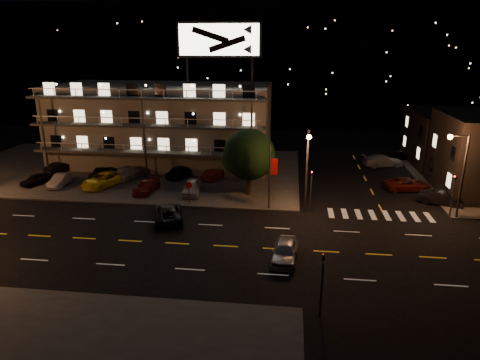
# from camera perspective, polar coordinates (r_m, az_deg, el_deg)

# --- Properties ---
(ground) EXTENTS (140.00, 140.00, 0.00)m
(ground) POSITION_cam_1_polar(r_m,az_deg,el_deg) (35.19, -5.18, -8.60)
(ground) COLOR black
(ground) RESTS_ON ground
(curb_nw) EXTENTS (44.00, 24.00, 0.15)m
(curb_nw) POSITION_cam_1_polar(r_m,az_deg,el_deg) (57.07, -14.87, 1.39)
(curb_nw) COLOR #383936
(curb_nw) RESTS_ON ground
(motel) EXTENTS (28.00, 13.80, 18.10)m
(motel) POSITION_cam_1_polar(r_m,az_deg,el_deg) (58.12, -10.14, 7.34)
(motel) COLOR gray
(motel) RESTS_ON ground
(side_bldg_back) EXTENTS (14.06, 12.00, 7.00)m
(side_bldg_back) POSITION_cam_1_polar(r_m,az_deg,el_deg) (64.31, 27.90, 4.87)
(side_bldg_back) COLOR black
(side_bldg_back) RESTS_ON ground
(hill_backdrop) EXTENTS (120.00, 25.00, 24.00)m
(hill_backdrop) POSITION_cam_1_polar(r_m,az_deg,el_deg) (100.48, -0.46, 15.47)
(hill_backdrop) COLOR black
(hill_backdrop) RESTS_ON ground
(streetlight_nc) EXTENTS (0.44, 1.92, 8.00)m
(streetlight_nc) POSITION_cam_1_polar(r_m,az_deg,el_deg) (40.19, 8.95, 2.22)
(streetlight_nc) COLOR #2D2D30
(streetlight_nc) RESTS_ON ground
(streetlight_ne) EXTENTS (1.92, 0.44, 8.00)m
(streetlight_ne) POSITION_cam_1_polar(r_m,az_deg,el_deg) (43.28, 27.28, 1.54)
(streetlight_ne) COLOR #2D2D30
(streetlight_ne) RESTS_ON ground
(signal_nw) EXTENTS (0.20, 0.27, 4.60)m
(signal_nw) POSITION_cam_1_polar(r_m,az_deg,el_deg) (41.44, 9.46, -0.79)
(signal_nw) COLOR #2D2D30
(signal_nw) RESTS_ON ground
(signal_sw) EXTENTS (0.20, 0.27, 4.60)m
(signal_sw) POSITION_cam_1_polar(r_m,az_deg,el_deg) (25.90, 10.89, -12.76)
(signal_sw) COLOR #2D2D30
(signal_sw) RESTS_ON ground
(signal_ne) EXTENTS (0.27, 0.20, 4.60)m
(signal_ne) POSITION_cam_1_polar(r_m,az_deg,el_deg) (44.06, 26.59, -1.36)
(signal_ne) COLOR #2D2D30
(signal_ne) RESTS_ON ground
(banner_north) EXTENTS (0.83, 0.16, 6.40)m
(banner_north) POSITION_cam_1_polar(r_m,az_deg,el_deg) (41.07, 4.07, 0.50)
(banner_north) COLOR #2D2D30
(banner_north) RESTS_ON ground
(stop_sign) EXTENTS (0.91, 0.11, 2.61)m
(stop_sign) POSITION_cam_1_polar(r_m,az_deg,el_deg) (42.89, -6.82, -1.24)
(stop_sign) COLOR #2D2D30
(stop_sign) RESTS_ON ground
(tree) EXTENTS (5.62, 5.41, 7.07)m
(tree) POSITION_cam_1_polar(r_m,az_deg,el_deg) (44.68, 1.16, 3.20)
(tree) COLOR black
(tree) RESTS_ON curb_nw
(lot_car_0) EXTENTS (2.82, 3.90, 1.23)m
(lot_car_0) POSITION_cam_1_polar(r_m,az_deg,el_deg) (54.14, -25.55, 0.10)
(lot_car_0) COLOR black
(lot_car_0) RESTS_ON curb_nw
(lot_car_1) EXTENTS (1.49, 4.06, 1.33)m
(lot_car_1) POSITION_cam_1_polar(r_m,az_deg,el_deg) (52.51, -22.82, -0.00)
(lot_car_1) COLOR #9A9BA0
(lot_car_1) RESTS_ON curb_nw
(lot_car_2) EXTENTS (4.26, 5.91, 1.50)m
(lot_car_2) POSITION_cam_1_polar(r_m,az_deg,el_deg) (50.57, -17.78, 0.01)
(lot_car_2) COLOR yellow
(lot_car_2) RESTS_ON curb_nw
(lot_car_3) EXTENTS (2.25, 4.57, 1.28)m
(lot_car_3) POSITION_cam_1_polar(r_m,az_deg,el_deg) (47.41, -12.33, -0.84)
(lot_car_3) COLOR #5C150D
(lot_car_3) RESTS_ON curb_nw
(lot_car_4) EXTENTS (2.14, 4.54, 1.50)m
(lot_car_4) POSITION_cam_1_polar(r_m,az_deg,el_deg) (46.02, -6.43, -0.96)
(lot_car_4) COLOR #9A9BA0
(lot_car_4) RESTS_ON curb_nw
(lot_car_5) EXTENTS (2.88, 4.13, 1.29)m
(lot_car_5) POSITION_cam_1_polar(r_m,az_deg,el_deg) (58.00, -22.85, 1.57)
(lot_car_5) COLOR black
(lot_car_5) RESTS_ON curb_nw
(lot_car_6) EXTENTS (3.16, 5.12, 1.32)m
(lot_car_6) POSITION_cam_1_polar(r_m,az_deg,el_deg) (53.88, -17.98, 0.96)
(lot_car_6) COLOR black
(lot_car_6) RESTS_ON curb_nw
(lot_car_7) EXTENTS (3.93, 5.50, 1.48)m
(lot_car_7) POSITION_cam_1_polar(r_m,az_deg,el_deg) (52.84, -14.32, 1.05)
(lot_car_7) COLOR #9A9BA0
(lot_car_7) RESTS_ON curb_nw
(lot_car_8) EXTENTS (3.25, 4.70, 1.49)m
(lot_car_8) POSITION_cam_1_polar(r_m,az_deg,el_deg) (51.94, -7.91, 1.16)
(lot_car_8) COLOR black
(lot_car_8) RESTS_ON curb_nw
(lot_car_9) EXTENTS (2.58, 3.98, 1.24)m
(lot_car_9) POSITION_cam_1_polar(r_m,az_deg,el_deg) (50.86, -3.50, 0.80)
(lot_car_9) COLOR #5C150D
(lot_car_9) RESTS_ON curb_nw
(side_car_0) EXTENTS (4.45, 3.03, 1.39)m
(side_car_0) POSITION_cam_1_polar(r_m,az_deg,el_deg) (47.65, 25.21, -2.20)
(side_car_0) COLOR black
(side_car_0) RESTS_ON ground
(side_car_1) EXTENTS (5.21, 2.93, 1.37)m
(side_car_1) POSITION_cam_1_polar(r_m,az_deg,el_deg) (50.91, 21.44, -0.52)
(side_car_1) COLOR #5C150D
(side_car_1) RESTS_ON ground
(side_car_2) EXTENTS (5.60, 3.18, 1.53)m
(side_car_2) POSITION_cam_1_polar(r_m,az_deg,el_deg) (59.71, 18.52, 2.46)
(side_car_2) COLOR #9A9BA0
(side_car_2) RESTS_ON ground
(side_car_3) EXTENTS (4.55, 2.87, 1.44)m
(side_car_3) POSITION_cam_1_polar(r_m,az_deg,el_deg) (63.73, 20.30, 3.16)
(side_car_3) COLOR black
(side_car_3) RESTS_ON ground
(road_car_east) EXTENTS (2.14, 4.56, 1.51)m
(road_car_east) POSITION_cam_1_polar(r_m,az_deg,el_deg) (32.61, 6.00, -9.39)
(road_car_east) COLOR #9A9BA0
(road_car_east) RESTS_ON ground
(road_car_west) EXTENTS (3.93, 5.83, 1.48)m
(road_car_west) POSITION_cam_1_polar(r_m,az_deg,el_deg) (39.91, -9.53, -4.33)
(road_car_west) COLOR black
(road_car_west) RESTS_ON ground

